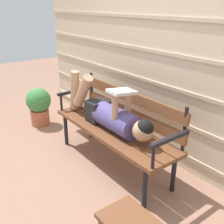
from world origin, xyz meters
TOP-DOWN VIEW (x-y plane):
  - ground_plane at (0.00, 0.00)m, footprint 12.00×12.00m
  - house_siding at (0.00, 0.69)m, footprint 4.57×0.08m
  - park_bench at (0.00, 0.19)m, footprint 1.57×0.48m
  - reclining_person at (-0.08, 0.12)m, footprint 1.72×0.26m
  - potted_plant at (-1.44, -0.08)m, footprint 0.34×0.34m

SIDE VIEW (x-z plane):
  - ground_plane at x=0.00m, z-range 0.00..0.00m
  - potted_plant at x=-1.44m, z-range 0.03..0.57m
  - park_bench at x=0.00m, z-range 0.05..0.89m
  - reclining_person at x=-0.08m, z-range 0.33..0.83m
  - house_siding at x=0.00m, z-range 0.00..2.32m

